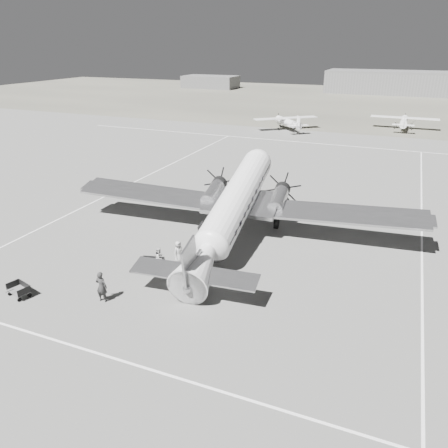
{
  "coord_description": "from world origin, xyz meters",
  "views": [
    {
      "loc": [
        9.55,
        -28.09,
        14.63
      ],
      "look_at": [
        -1.88,
        -0.61,
        2.2
      ],
      "focal_mm": 35.0,
      "sensor_mm": 36.0,
      "label": 1
    }
  ],
  "objects": [
    {
      "name": "light_plane_left",
      "position": [
        -10.37,
        49.1,
        1.23
      ],
      "size": [
        15.29,
        15.0,
        2.46
      ],
      "primitive_type": null,
      "rotation": [
        0.0,
        0.0,
        0.69
      ],
      "color": "white",
      "rests_on": "ground"
    },
    {
      "name": "light_plane_right",
      "position": [
        8.94,
        57.75,
        1.22
      ],
      "size": [
        11.75,
        9.54,
        2.44
      ],
      "primitive_type": null,
      "rotation": [
        0.0,
        0.0,
        0.0
      ],
      "color": "white",
      "rests_on": "ground"
    },
    {
      "name": "taxi_line_horizon",
      "position": [
        0.0,
        40.0,
        0.01
      ],
      "size": [
        90.0,
        0.15,
        0.01
      ],
      "primitive_type": "cube",
      "color": "white",
      "rests_on": "ground"
    },
    {
      "name": "ramp_agent",
      "position": [
        -5.01,
        -4.81,
        0.78
      ],
      "size": [
        0.61,
        0.77,
        1.55
      ],
      "primitive_type": "imported",
      "rotation": [
        0.0,
        0.0,
        1.6
      ],
      "color": "beige",
      "rests_on": "ground"
    },
    {
      "name": "hangar_main",
      "position": [
        5.0,
        120.0,
        3.3
      ],
      "size": [
        42.0,
        14.0,
        6.6
      ],
      "color": "slate",
      "rests_on": "ground"
    },
    {
      "name": "taxi_line_right",
      "position": [
        12.0,
        0.0,
        0.01
      ],
      "size": [
        0.15,
        80.0,
        0.01
      ],
      "primitive_type": "cube",
      "color": "white",
      "rests_on": "ground"
    },
    {
      "name": "passenger",
      "position": [
        -4.2,
        -3.53,
        0.81
      ],
      "size": [
        0.78,
        0.93,
        1.62
      ],
      "primitive_type": "imported",
      "rotation": [
        0.0,
        0.0,
        1.17
      ],
      "color": "#ABABA9",
      "rests_on": "ground"
    },
    {
      "name": "baggage_cart_near",
      "position": [
        -5.23,
        -5.42,
        0.46
      ],
      "size": [
        1.86,
        1.52,
        0.92
      ],
      "primitive_type": null,
      "rotation": [
        0.0,
        0.0,
        0.26
      ],
      "color": "#5A5A5A",
      "rests_on": "ground"
    },
    {
      "name": "ground",
      "position": [
        0.0,
        0.0,
        0.0
      ],
      "size": [
        260.0,
        260.0,
        0.0
      ],
      "primitive_type": "plane",
      "color": "slate",
      "rests_on": "ground"
    },
    {
      "name": "taxi_line_left",
      "position": [
        -18.0,
        10.0,
        0.01
      ],
      "size": [
        0.15,
        60.0,
        0.01
      ],
      "primitive_type": "cube",
      "color": "white",
      "rests_on": "ground"
    },
    {
      "name": "ground_crew",
      "position": [
        -6.05,
        -9.86,
        1.0
      ],
      "size": [
        0.77,
        0.54,
        2.0
      ],
      "primitive_type": "imported",
      "rotation": [
        0.0,
        0.0,
        3.23
      ],
      "color": "#292929",
      "rests_on": "ground"
    },
    {
      "name": "shed_secondary",
      "position": [
        -55.0,
        115.0,
        2.0
      ],
      "size": [
        18.0,
        10.0,
        4.0
      ],
      "primitive_type": "cube",
      "color": "#5A5A5A",
      "rests_on": "ground"
    },
    {
      "name": "taxi_line_near",
      "position": [
        0.0,
        -14.0,
        0.01
      ],
      "size": [
        60.0,
        0.15,
        0.01
      ],
      "primitive_type": "cube",
      "color": "white",
      "rests_on": "ground"
    },
    {
      "name": "baggage_cart_far",
      "position": [
        -11.15,
        -11.43,
        0.42
      ],
      "size": [
        1.71,
        1.4,
        0.84
      ],
      "primitive_type": null,
      "rotation": [
        0.0,
        0.0,
        -0.27
      ],
      "color": "#5A5A5A",
      "rests_on": "ground"
    },
    {
      "name": "dc3_airliner",
      "position": [
        -1.88,
        1.39,
        2.8
      ],
      "size": [
        31.12,
        22.98,
        5.6
      ],
      "primitive_type": null,
      "rotation": [
        0.0,
        0.0,
        0.09
      ],
      "color": "#B3B3B5",
      "rests_on": "ground"
    },
    {
      "name": "grass_infield",
      "position": [
        0.0,
        95.0,
        0.0
      ],
      "size": [
        260.0,
        90.0,
        0.01
      ],
      "primitive_type": "cube",
      "color": "#676456",
      "rests_on": "ground"
    }
  ]
}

